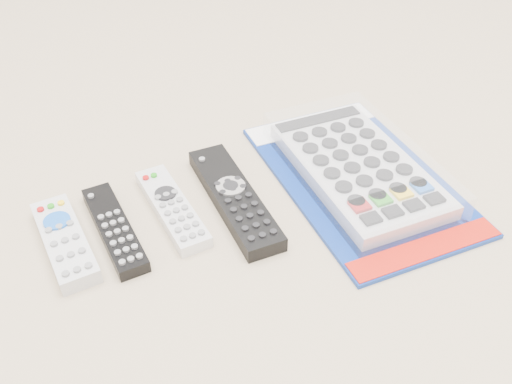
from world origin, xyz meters
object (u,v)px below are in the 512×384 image
remote_silver_dvd (172,208)px  jumbo_remote_packaged (358,167)px  remote_small_grey (65,241)px  remote_large_black (234,198)px  remote_slim_black (115,229)px

remote_silver_dvd → jumbo_remote_packaged: jumbo_remote_packaged is taller
remote_small_grey → jumbo_remote_packaged: size_ratio=0.42×
remote_small_grey → remote_large_black: 0.22m
remote_slim_black → remote_silver_dvd: (0.08, 0.00, 0.00)m
remote_small_grey → remote_large_black: bearing=-7.2°
remote_slim_black → jumbo_remote_packaged: bearing=-8.3°
remote_slim_black → jumbo_remote_packaged: (0.34, -0.06, 0.01)m
remote_silver_dvd → remote_large_black: 0.08m
remote_small_grey → remote_silver_dvd: bearing=-1.7°
remote_silver_dvd → remote_large_black: bearing=-15.9°
remote_small_grey → remote_silver_dvd: remote_small_grey is taller
remote_slim_black → jumbo_remote_packaged: jumbo_remote_packaged is taller
remote_slim_black → remote_silver_dvd: bearing=2.4°
remote_silver_dvd → jumbo_remote_packaged: (0.26, -0.06, 0.01)m
remote_small_grey → remote_slim_black: (0.06, -0.01, -0.00)m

